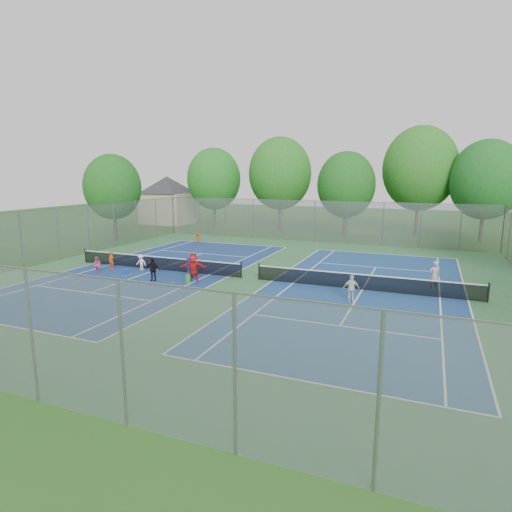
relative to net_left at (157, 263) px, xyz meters
The scene contains 39 objects.
ground 7.01m from the net_left, ahead, with size 120.00×120.00×0.00m, color #25551A.
court_pad 7.01m from the net_left, ahead, with size 32.00×32.00×0.01m, color #306639.
court_left 0.44m from the net_left, ahead, with size 10.97×23.77×0.01m, color navy.
court_right 14.01m from the net_left, ahead, with size 10.97×23.77×0.01m, color navy.
net_left is the anchor object (origin of this frame).
net_right 14.00m from the net_left, ahead, with size 12.87×0.10×0.91m, color black.
fence_north 17.53m from the net_left, 66.37° to the left, with size 32.00×0.10×4.00m, color gray.
fence_south 17.53m from the net_left, 66.37° to the right, with size 32.00×0.10×4.00m, color gray.
fence_west 9.13m from the net_left, behind, with size 32.00×0.10×4.00m, color gray.
house 28.55m from the net_left, 122.01° to the left, with size 11.03×11.03×7.30m.
tree_nw 23.72m from the net_left, 107.65° to the left, with size 6.40×6.40×9.58m.
tree_nl 23.81m from the net_left, 87.51° to the left, with size 7.20×7.20×10.69m.
tree_nc 23.38m from the net_left, 66.80° to the left, with size 6.00×6.00×8.85m.
tree_nr 29.59m from the net_left, 56.31° to the left, with size 7.60×7.60×11.42m.
tree_ne 31.60m from the net_left, 45.00° to the left, with size 6.60×6.60×9.77m.
tree_side_w 16.34m from the net_left, 140.19° to the left, with size 5.60×5.60×8.47m.
ball_crate 2.20m from the net_left, 125.80° to the right, with size 0.34×0.34×0.29m, color #1838B9.
ball_hopper 4.50m from the net_left, 30.85° to the right, with size 0.27×0.27×0.53m, color #268D2C.
student_a 3.23m from the net_left, 160.20° to the right, with size 0.46×0.30×1.27m, color #C74812.
student_b 3.93m from the net_left, 143.28° to the right, with size 0.54×0.42×1.12m, color #CC4F72.
student_c 1.08m from the net_left, 146.14° to the right, with size 0.72×0.41×1.11m, color white.
student_d 3.22m from the net_left, 59.67° to the right, with size 0.86×0.36×1.46m, color black.
student_e 3.50m from the net_left, 19.70° to the right, with size 0.65×0.42×1.33m, color navy.
student_f 4.53m from the net_left, 26.01° to the right, with size 1.66×0.53×1.79m, color red.
child_far_baseline 11.05m from the net_left, 105.11° to the left, with size 0.67×0.39×1.04m, color #B72C1A.
instructor 17.82m from the net_left, ahead, with size 0.65×0.43×1.79m, color #9B9B9E.
teen_court_b 14.01m from the net_left, 10.36° to the right, with size 0.84×0.35×1.43m, color silver.
tennis_ball_0 2.19m from the net_left, 109.98° to the right, with size 0.07×0.07×0.07m, color gold.
tennis_ball_1 2.55m from the net_left, 108.55° to the right, with size 0.07×0.07×0.07m, color gold.
tennis_ball_2 5.72m from the net_left, 115.78° to the right, with size 0.07×0.07×0.07m, color #E8EF37.
tennis_ball_3 5.17m from the net_left, 117.84° to the right, with size 0.07×0.07×0.07m, color yellow.
tennis_ball_4 4.30m from the net_left, 166.40° to the right, with size 0.07×0.07×0.07m, color #B2D331.
tennis_ball_5 7.06m from the net_left, 65.80° to the right, with size 0.07×0.07×0.07m, color #E3F438.
tennis_ball_6 6.81m from the net_left, 100.84° to the right, with size 0.07×0.07×0.07m, color #C1CD2F.
tennis_ball_7 5.33m from the net_left, 140.88° to the right, with size 0.07×0.07×0.07m, color #A8CD2F.
tennis_ball_8 4.13m from the net_left, 42.42° to the right, with size 0.07×0.07×0.07m, color #C8D230.
tennis_ball_9 5.85m from the net_left, 102.50° to the right, with size 0.07×0.07×0.07m, color #D7F238.
tennis_ball_10 3.19m from the net_left, 57.37° to the right, with size 0.07×0.07×0.07m, color #C1EA36.
tennis_ball_11 6.66m from the net_left, 91.09° to the right, with size 0.07×0.07×0.07m, color #EEF438.
Camera 1 is at (10.29, -24.26, 6.60)m, focal length 30.00 mm.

